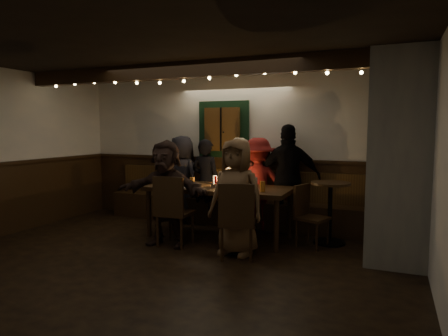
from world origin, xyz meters
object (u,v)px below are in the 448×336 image
at_px(chair_near_left, 172,207).
at_px(person_a, 182,178).
at_px(chair_end, 307,212).
at_px(person_g, 236,197).
at_px(chair_near_right, 237,217).
at_px(high_top, 330,205).
at_px(person_d, 258,184).
at_px(person_f, 166,193).
at_px(person_b, 206,182).
at_px(dining_table, 219,191).
at_px(person_c, 238,183).
at_px(person_e, 289,178).

xyz_separation_m(chair_near_left, person_a, (-0.66, 1.49, 0.20)).
bearing_deg(chair_end, person_g, -136.12).
distance_m(chair_near_right, high_top, 1.56).
bearing_deg(person_d, chair_end, 123.86).
xyz_separation_m(person_d, person_f, (-0.92, -1.37, -0.00)).
xyz_separation_m(person_b, person_d, (0.97, -0.05, 0.02)).
bearing_deg(person_a, dining_table, 165.15).
relative_size(chair_near_left, person_f, 0.67).
height_order(person_a, person_c, person_a).
bearing_deg(person_g, person_f, -175.48).
relative_size(person_b, person_g, 0.97).
xyz_separation_m(chair_near_right, person_e, (0.26, 1.66, 0.31)).
bearing_deg(chair_end, person_b, 161.41).
relative_size(person_e, person_g, 1.13).
bearing_deg(person_g, chair_near_right, -63.80).
distance_m(person_a, person_f, 1.55).
height_order(chair_near_right, person_f, person_f).
bearing_deg(high_top, chair_near_right, -128.89).
distance_m(high_top, person_b, 2.23).
bearing_deg(person_g, high_top, 45.88).
relative_size(chair_near_right, person_g, 0.64).
xyz_separation_m(chair_near_left, person_g, (0.94, 0.06, 0.20)).
bearing_deg(chair_near_right, chair_end, 54.82).
height_order(person_c, person_e, person_e).
bearing_deg(person_c, chair_end, 149.98).
xyz_separation_m(person_a, person_b, (0.49, -0.03, -0.03)).
bearing_deg(high_top, dining_table, -169.06).
bearing_deg(dining_table, person_e, 40.32).
height_order(chair_near_left, person_g, person_g).
bearing_deg(person_c, chair_near_right, 104.33).
distance_m(person_e, person_g, 1.48).
xyz_separation_m(person_d, person_e, (0.49, 0.09, 0.11)).
distance_m(person_b, person_d, 0.97).
bearing_deg(chair_near_left, person_g, 3.66).
distance_m(person_c, person_g, 1.41).
height_order(dining_table, chair_near_left, chair_near_left).
distance_m(high_top, person_d, 1.28).
bearing_deg(chair_near_left, person_d, 60.31).
distance_m(dining_table, person_b, 0.92).
bearing_deg(person_a, person_d, -162.50).
bearing_deg(high_top, person_c, 167.88).
bearing_deg(person_e, chair_end, 107.69).
relative_size(chair_near_left, person_b, 0.68).
xyz_separation_m(chair_end, person_e, (-0.44, 0.68, 0.38)).
bearing_deg(person_g, person_d, 99.22).
bearing_deg(person_g, chair_end, 47.16).
xyz_separation_m(high_top, person_d, (-1.21, 0.36, 0.19)).
distance_m(high_top, person_c, 1.60).
bearing_deg(person_f, person_b, 90.29).
bearing_deg(person_g, person_b, 131.68).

